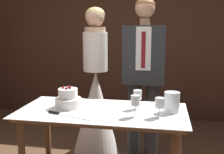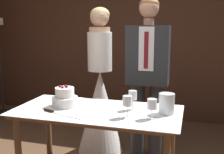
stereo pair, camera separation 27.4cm
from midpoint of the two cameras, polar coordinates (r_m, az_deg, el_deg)
name	(u,v)px [view 1 (the left image)]	position (r m, az deg, el deg)	size (l,w,h in m)	color
wall_back	(124,36)	(4.57, 0.82, 8.40)	(5.43, 0.12, 2.67)	#472B1E
cake_table	(102,122)	(2.40, -5.31, -9.22)	(1.40, 0.69, 0.80)	brown
tiered_cake	(68,99)	(2.47, -12.08, -4.52)	(0.23, 0.23, 0.19)	white
cake_knife	(61,114)	(2.30, -13.77, -7.36)	(0.38, 0.14, 0.02)	silver
wine_glass_near	(135,101)	(2.16, 1.15, -4.98)	(0.07, 0.07, 0.17)	silver
wine_glass_middle	(138,95)	(2.36, 1.91, -3.79)	(0.07, 0.07, 0.16)	silver
wine_glass_far	(160,103)	(2.17, 6.14, -5.40)	(0.08, 0.08, 0.16)	silver
hurricane_candle	(172,103)	(2.32, 8.77, -5.20)	(0.13, 0.13, 0.17)	silver
bride	(96,100)	(3.32, -5.69, -4.81)	(0.54, 0.54, 1.70)	white
groom	(144,69)	(3.13, 4.00, 1.58)	(0.46, 0.25, 1.79)	#282B30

